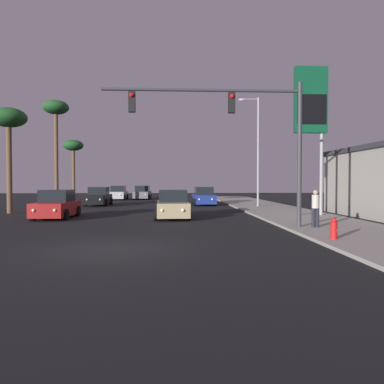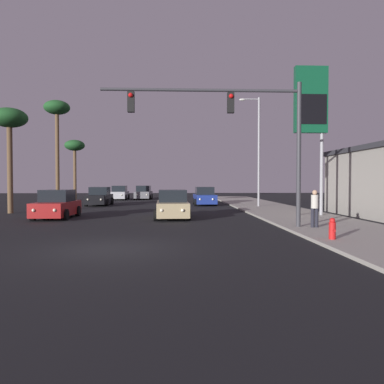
{
  "view_description": "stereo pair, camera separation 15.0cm",
  "coord_description": "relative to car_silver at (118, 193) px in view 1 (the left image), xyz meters",
  "views": [
    {
      "loc": [
        2.0,
        -11.99,
        2.15
      ],
      "look_at": [
        3.16,
        11.77,
        1.5
      ],
      "focal_mm": 35.0,
      "sensor_mm": 36.0,
      "label": 1
    },
    {
      "loc": [
        2.15,
        -12.0,
        2.15
      ],
      "look_at": [
        3.16,
        11.77,
        1.5
      ],
      "focal_mm": 35.0,
      "sensor_mm": 36.0,
      "label": 2
    }
  ],
  "objects": [
    {
      "name": "fire_hydrant",
      "position": [
        12.37,
        -32.43,
        -0.27
      ],
      "size": [
        0.24,
        0.34,
        0.76
      ],
      "color": "red",
      "rests_on": "sidewalk_right"
    },
    {
      "name": "car_tan",
      "position": [
        6.63,
        -23.38,
        0.0
      ],
      "size": [
        2.04,
        4.34,
        1.68
      ],
      "rotation": [
        0.0,
        0.0,
        3.17
      ],
      "color": "tan",
      "rests_on": "ground"
    },
    {
      "name": "car_grey",
      "position": [
        2.83,
        0.71,
        0.0
      ],
      "size": [
        2.04,
        4.34,
        1.68
      ],
      "rotation": [
        0.0,
        0.0,
        3.1
      ],
      "color": "slate",
      "rests_on": "ground"
    },
    {
      "name": "sidewalk_right",
      "position": [
        14.2,
        -23.39,
        -0.7
      ],
      "size": [
        5.0,
        60.0,
        0.12
      ],
      "color": "#9E998E",
      "rests_on": "ground"
    },
    {
      "name": "street_lamp",
      "position": [
        13.56,
        -14.61,
        4.36
      ],
      "size": [
        1.74,
        0.24,
        9.0
      ],
      "color": "#99999E",
      "rests_on": "sidewalk_right"
    },
    {
      "name": "car_silver",
      "position": [
        0.0,
        0.0,
        0.0
      ],
      "size": [
        2.04,
        4.32,
        1.68
      ],
      "rotation": [
        0.0,
        0.0,
        3.15
      ],
      "color": "#B7B7BC",
      "rests_on": "ground"
    },
    {
      "name": "palm_tree_mid",
      "position": [
        -4.41,
        -9.39,
        7.8
      ],
      "size": [
        2.4,
        2.4,
        9.84
      ],
      "color": "brown",
      "rests_on": "ground"
    },
    {
      "name": "palm_tree_far",
      "position": [
        -5.46,
        0.61,
        5.48
      ],
      "size": [
        2.4,
        2.4,
        7.23
      ],
      "color": "brown",
      "rests_on": "ground"
    },
    {
      "name": "car_red",
      "position": [
        -0.21,
        -23.01,
        0.0
      ],
      "size": [
        2.04,
        4.32,
        1.68
      ],
      "rotation": [
        0.0,
        0.0,
        3.13
      ],
      "color": "maroon",
      "rests_on": "ground"
    },
    {
      "name": "gas_station_sign",
      "position": [
        15.0,
        -22.95,
        5.86
      ],
      "size": [
        2.0,
        0.42,
        9.0
      ],
      "color": "#99999E",
      "rests_on": "sidewalk_right"
    },
    {
      "name": "pedestrian_on_sidewalk",
      "position": [
        13.02,
        -29.01,
        0.27
      ],
      "size": [
        0.34,
        0.32,
        1.67
      ],
      "color": "#23232D",
      "rests_on": "sidewalk_right"
    },
    {
      "name": "ground_plane",
      "position": [
        4.7,
        -33.39,
        -0.76
      ],
      "size": [
        120.0,
        120.0,
        0.0
      ],
      "primitive_type": "plane",
      "color": "black"
    },
    {
      "name": "car_blue",
      "position": [
        9.47,
        -10.93,
        0.0
      ],
      "size": [
        2.04,
        4.34,
        1.68
      ],
      "rotation": [
        0.0,
        0.0,
        3.18
      ],
      "color": "navy",
      "rests_on": "ground"
    },
    {
      "name": "traffic_light_mast",
      "position": [
        9.72,
        -28.73,
        4.05
      ],
      "size": [
        8.94,
        0.36,
        6.5
      ],
      "color": "#38383D",
      "rests_on": "sidewalk_right"
    },
    {
      "name": "palm_tree_near",
      "position": [
        -4.48,
        -19.39,
        5.42
      ],
      "size": [
        2.4,
        2.4,
        7.17
      ],
      "color": "brown",
      "rests_on": "ground"
    },
    {
      "name": "car_black",
      "position": [
        -0.16,
        -10.95,
        0.0
      ],
      "size": [
        2.04,
        4.31,
        1.68
      ],
      "rotation": [
        0.0,
        0.0,
        3.15
      ],
      "color": "black",
      "rests_on": "ground"
    }
  ]
}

